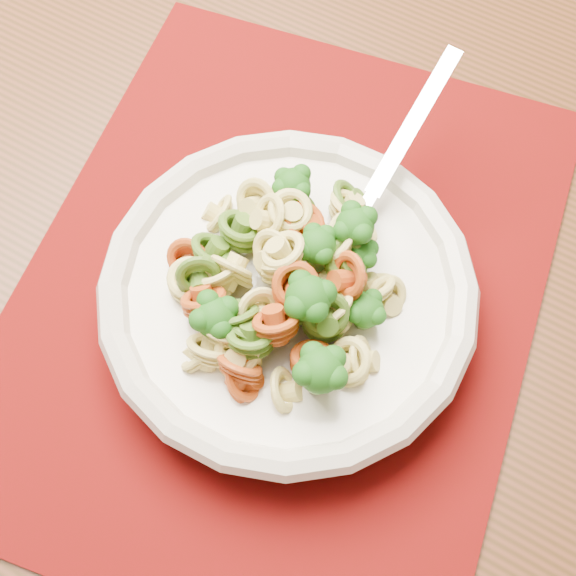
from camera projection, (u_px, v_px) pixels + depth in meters
dining_table at (168, 220)px, 0.71m from camera, size 1.56×1.33×0.79m
placemat at (279, 292)px, 0.55m from camera, size 0.55×0.53×0.00m
pasta_bowl at (288, 296)px, 0.51m from camera, size 0.24×0.24×0.05m
pasta_broccoli_heap at (288, 284)px, 0.50m from camera, size 0.21×0.21×0.06m
fork at (353, 228)px, 0.51m from camera, size 0.18×0.09×0.08m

